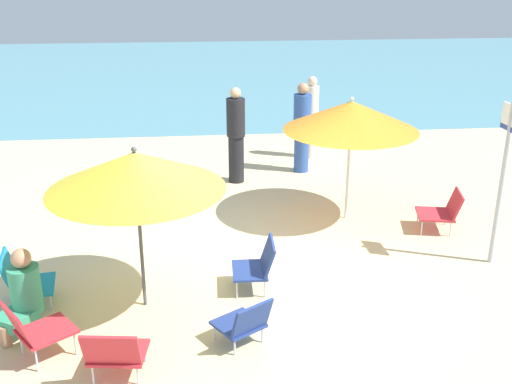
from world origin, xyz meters
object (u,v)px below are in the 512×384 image
(person_c, at_px, (311,117))
(warning_sign, at_px, (505,164))
(beach_chair_b, at_px, (443,210))
(beach_chair_a, at_px, (35,329))
(person_d, at_px, (236,135))
(umbrella_orange, at_px, (351,116))
(beach_chair_e, at_px, (115,352))
(beach_chair_c, at_px, (23,279))
(beach_chair_f, at_px, (244,322))
(umbrella_yellow, at_px, (136,171))
(person_a, at_px, (23,293))
(beach_chair_d, at_px, (258,264))
(person_b, at_px, (302,128))

(person_c, xyz_separation_m, warning_sign, (1.53, -4.64, 0.52))
(beach_chair_b, relative_size, person_c, 0.42)
(beach_chair_a, xyz_separation_m, person_d, (2.28, 4.91, 0.49))
(umbrella_orange, bearing_deg, beach_chair_e, -130.35)
(beach_chair_c, xyz_separation_m, warning_sign, (5.73, 0.49, 1.02))
(beach_chair_f, bearing_deg, warning_sign, -98.48)
(umbrella_yellow, distance_m, beach_chair_c, 1.87)
(beach_chair_e, relative_size, person_a, 0.64)
(beach_chair_a, height_order, beach_chair_c, beach_chair_a)
(beach_chair_c, height_order, beach_chair_d, beach_chair_c)
(beach_chair_d, distance_m, warning_sign, 3.25)
(beach_chair_b, distance_m, beach_chair_d, 3.13)
(beach_chair_f, bearing_deg, person_d, -35.94)
(umbrella_yellow, bearing_deg, warning_sign, 8.14)
(beach_chair_a, height_order, beach_chair_d, beach_chair_a)
(beach_chair_d, bearing_deg, umbrella_yellow, 11.57)
(person_b, distance_m, person_d, 1.30)
(beach_chair_a, height_order, person_d, person_d)
(beach_chair_a, distance_m, beach_chair_f, 2.03)
(person_c, bearing_deg, person_d, -72.13)
(person_c, bearing_deg, umbrella_yellow, -50.04)
(beach_chair_c, bearing_deg, person_c, 41.92)
(beach_chair_a, xyz_separation_m, beach_chair_c, (-0.38, 1.06, -0.03))
(umbrella_yellow, bearing_deg, beach_chair_d, 10.21)
(beach_chair_b, height_order, person_b, person_b)
(person_b, bearing_deg, umbrella_orange, -54.56)
(umbrella_yellow, height_order, beach_chair_f, umbrella_yellow)
(beach_chair_a, distance_m, person_d, 5.44)
(umbrella_yellow, xyz_separation_m, beach_chair_d, (1.31, 0.24, -1.28))
(beach_chair_b, relative_size, person_a, 0.72)
(beach_chair_a, distance_m, beach_chair_d, 2.56)
(beach_chair_a, bearing_deg, beach_chair_b, -9.48)
(beach_chair_d, distance_m, beach_chair_e, 2.14)
(person_d, bearing_deg, beach_chair_e, 141.04)
(beach_chair_f, xyz_separation_m, warning_sign, (3.31, 1.52, 1.06))
(umbrella_orange, height_order, beach_chair_d, umbrella_orange)
(person_c, bearing_deg, umbrella_orange, -21.68)
(beach_chair_c, relative_size, warning_sign, 0.30)
(umbrella_orange, xyz_separation_m, person_a, (-4.04, -2.63, -1.12))
(beach_chair_f, height_order, person_b, person_b)
(beach_chair_d, height_order, beach_chair_f, beach_chair_d)
(warning_sign, bearing_deg, person_c, 105.00)
(beach_chair_c, xyz_separation_m, person_a, (0.15, -0.55, 0.14))
(beach_chair_b, bearing_deg, beach_chair_d, 38.52)
(person_a, xyz_separation_m, person_b, (3.73, 4.84, 0.36))
(beach_chair_e, bearing_deg, warning_sign, -59.57)
(beach_chair_c, height_order, person_a, person_a)
(umbrella_orange, height_order, person_a, umbrella_orange)
(person_a, bearing_deg, person_c, 175.39)
(person_c, bearing_deg, beach_chair_b, -2.34)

